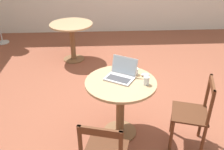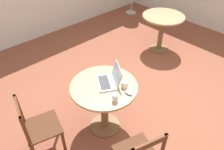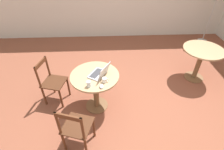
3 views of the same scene
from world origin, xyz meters
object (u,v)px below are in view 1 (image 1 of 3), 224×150
cafe_table_near (121,95)px  mouse (145,75)px  laptop (121,74)px  mug (135,71)px  drinking_glass (146,81)px  cafe_table_mid (72,33)px  chair_near_front (193,114)px

cafe_table_near → mouse: (0.11, -0.30, 0.19)m
laptop → mug: bearing=-65.7°
mug → mouse: bearing=-113.6°
mouse → mug: (0.05, 0.11, 0.02)m
laptop → drinking_glass: (-0.16, -0.26, 0.00)m
mouse → laptop: bearing=95.8°
cafe_table_near → mug: mug is taller
cafe_table_mid → drinking_glass: drinking_glass is taller
drinking_glass → laptop: bearing=58.8°
cafe_table_near → laptop: bearing=-5.5°
laptop → mouse: bearing=-84.2°
cafe_table_mid → laptop: size_ratio=1.99×
cafe_table_near → cafe_table_mid: (2.18, 0.74, 0.00)m
chair_near_front → drinking_glass: chair_near_front is taller
cafe_table_mid → mug: (-2.02, -0.92, 0.22)m
laptop → cafe_table_mid: bearing=19.7°
drinking_glass → chair_near_front: bearing=-108.1°
mouse → mug: size_ratio=0.93×
laptop → drinking_glass: size_ratio=4.27×
laptop → mouse: (0.03, -0.29, -0.03)m
drinking_glass → mug: bearing=20.5°
mug → drinking_glass: 0.25m
cafe_table_mid → mug: bearing=-155.4°
drinking_glass → mouse: bearing=-7.2°
chair_near_front → laptop: bearing=67.2°
laptop → mug: 0.19m
drinking_glass → cafe_table_mid: bearing=24.2°
mouse → mug: bearing=66.4°
cafe_table_mid → cafe_table_near: bearing=-161.2°
cafe_table_near → mug: 0.33m
laptop → mouse: 0.29m
chair_near_front → drinking_glass: bearing=71.9°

